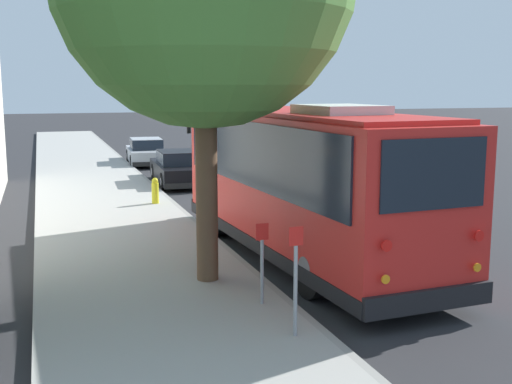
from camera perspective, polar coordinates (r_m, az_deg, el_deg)
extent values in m
plane|color=#28282B|center=(15.62, 2.36, -4.66)|extent=(160.00, 160.00, 0.00)
cube|color=#A3A099|center=(14.74, -11.09, -5.39)|extent=(80.00, 4.10, 0.15)
cube|color=gray|center=(15.14, -3.09, -4.83)|extent=(80.00, 0.14, 0.15)
cube|color=red|center=(14.11, 4.13, 0.99)|extent=(9.26, 2.88, 2.88)
cube|color=black|center=(14.36, 4.06, -4.15)|extent=(9.31, 2.93, 0.28)
cube|color=black|center=(14.03, 4.16, 3.54)|extent=(8.52, 2.92, 1.38)
cube|color=black|center=(18.26, -2.17, 4.92)|extent=(0.14, 2.08, 1.45)
cube|color=black|center=(10.12, 15.59, 1.53)|extent=(0.14, 1.91, 1.10)
cube|color=black|center=(18.22, -2.18, 7.02)|extent=(0.13, 1.71, 0.22)
cube|color=red|center=(13.97, 4.20, 7.01)|extent=(8.69, 2.62, 0.10)
cube|color=silver|center=(12.52, 7.49, 7.23)|extent=(1.75, 1.44, 0.20)
cube|color=black|center=(18.52, -2.15, -0.92)|extent=(0.23, 2.40, 0.36)
cube|color=black|center=(10.55, 15.18, -9.28)|extent=(0.23, 2.40, 0.36)
cylinder|color=red|center=(9.76, 11.54, -4.71)|extent=(0.04, 0.18, 0.18)
cylinder|color=orange|center=(9.90, 11.44, -7.62)|extent=(0.04, 0.14, 0.14)
cylinder|color=red|center=(10.78, 19.21, -3.71)|extent=(0.04, 0.18, 0.18)
cylinder|color=orange|center=(10.90, 19.06, -6.36)|extent=(0.04, 0.14, 0.14)
cube|color=white|center=(18.29, -4.56, -0.53)|extent=(0.06, 0.32, 0.18)
cube|color=white|center=(18.81, 0.08, -0.22)|extent=(0.06, 0.32, 0.18)
cube|color=black|center=(17.54, -6.00, 5.59)|extent=(0.07, 0.10, 0.24)
cylinder|color=black|center=(16.40, -3.32, -2.06)|extent=(1.09, 0.36, 1.08)
cylinder|color=slate|center=(16.40, -3.32, -2.06)|extent=(0.50, 0.35, 0.48)
cylinder|color=black|center=(17.16, 3.25, -1.55)|extent=(1.09, 0.36, 1.08)
cylinder|color=slate|center=(17.16, 3.25, -1.55)|extent=(0.50, 0.35, 0.48)
cylinder|color=black|center=(11.66, 4.97, -6.85)|extent=(1.09, 0.36, 1.08)
cylinder|color=slate|center=(11.66, 4.97, -6.85)|extent=(0.50, 0.35, 0.48)
cylinder|color=black|center=(12.70, 13.39, -5.72)|extent=(1.09, 0.36, 1.08)
cylinder|color=slate|center=(12.70, 13.39, -5.72)|extent=(0.50, 0.35, 0.48)
cube|color=black|center=(25.24, -6.98, 1.81)|extent=(4.49, 1.85, 0.64)
cube|color=black|center=(25.05, -6.96, 3.05)|extent=(2.16, 1.52, 0.48)
cube|color=black|center=(25.03, -6.97, 3.60)|extent=(2.07, 1.48, 0.05)
cube|color=black|center=(27.45, -7.70, 1.94)|extent=(0.16, 1.59, 0.20)
cube|color=black|center=(23.09, -6.10, 0.56)|extent=(0.16, 1.59, 0.20)
cylinder|color=black|center=(26.53, -9.03, 1.79)|extent=(0.67, 0.23, 0.66)
cylinder|color=slate|center=(26.53, -9.03, 1.79)|extent=(0.31, 0.23, 0.30)
cylinder|color=black|center=(26.74, -5.86, 1.92)|extent=(0.67, 0.23, 0.66)
cylinder|color=slate|center=(26.74, -5.86, 1.92)|extent=(0.31, 0.23, 0.30)
cylinder|color=black|center=(23.79, -8.22, 0.94)|extent=(0.67, 0.23, 0.66)
cylinder|color=slate|center=(23.79, -8.22, 0.94)|extent=(0.31, 0.23, 0.30)
cylinder|color=black|center=(24.02, -4.70, 1.09)|extent=(0.67, 0.23, 0.66)
cylinder|color=slate|center=(24.02, -4.70, 1.09)|extent=(0.31, 0.23, 0.30)
cube|color=#A8AAAF|center=(31.88, -9.73, 3.28)|extent=(4.30, 1.97, 0.62)
cube|color=black|center=(31.72, -9.74, 4.25)|extent=(2.08, 1.59, 0.48)
cube|color=#A8AAAF|center=(31.70, -9.75, 4.68)|extent=(2.00, 1.55, 0.05)
cube|color=black|center=(34.01, -10.04, 3.30)|extent=(0.19, 1.64, 0.20)
cube|color=black|center=(29.81, -9.35, 2.47)|extent=(0.19, 1.64, 0.20)
cylinder|color=black|center=(33.16, -11.26, 3.20)|extent=(0.63, 0.24, 0.62)
cylinder|color=slate|center=(33.16, -11.26, 3.20)|extent=(0.29, 0.24, 0.28)
cylinder|color=black|center=(33.29, -8.61, 3.30)|extent=(0.63, 0.24, 0.62)
cylinder|color=slate|center=(33.29, -8.61, 3.30)|extent=(0.29, 0.24, 0.28)
cylinder|color=black|center=(30.53, -10.94, 2.69)|extent=(0.63, 0.24, 0.62)
cylinder|color=slate|center=(30.53, -10.94, 2.69)|extent=(0.29, 0.24, 0.28)
cylinder|color=black|center=(30.67, -8.06, 2.80)|extent=(0.63, 0.24, 0.62)
cylinder|color=slate|center=(30.67, -8.06, 2.80)|extent=(0.29, 0.24, 0.28)
cylinder|color=brown|center=(11.99, -4.42, 0.72)|extent=(0.41, 0.41, 3.68)
cylinder|color=gray|center=(9.50, 3.53, -8.78)|extent=(0.06, 0.06, 1.37)
cube|color=red|center=(9.28, 3.58, -3.94)|extent=(0.02, 0.22, 0.28)
cylinder|color=gray|center=(10.87, 0.54, -7.11)|extent=(0.06, 0.06, 1.11)
cube|color=red|center=(10.69, 0.55, -3.55)|extent=(0.02, 0.22, 0.28)
cylinder|color=gold|center=(20.34, -8.95, -0.10)|extent=(0.22, 0.22, 0.65)
sphere|color=gold|center=(20.28, -8.98, 0.97)|extent=(0.20, 0.20, 0.20)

